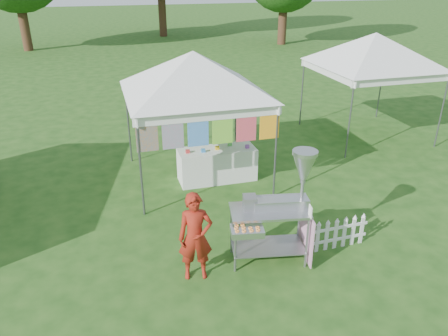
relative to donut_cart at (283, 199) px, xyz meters
name	(u,v)px	position (x,y,z in m)	size (l,w,h in m)	color
ground	(242,262)	(-0.66, 0.09, -1.17)	(120.00, 120.00, 0.00)	#1D4714
canopy_main	(193,51)	(-0.66, 3.59, 1.81)	(4.24, 4.24, 3.45)	#59595E
canopy_right	(377,33)	(4.84, 5.09, 1.82)	(4.24, 4.24, 3.45)	#59595E
donut_cart	(283,199)	(0.00, 0.00, 0.00)	(1.56, 0.96, 1.99)	gray
vendor	(195,237)	(-1.48, -0.05, -0.42)	(0.55, 0.36, 1.51)	maroon
picket_fence	(336,235)	(1.07, 0.02, -0.88)	(1.26, 0.06, 0.56)	silver
display_table	(217,164)	(-0.21, 3.35, -0.78)	(1.80, 0.70, 0.78)	white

